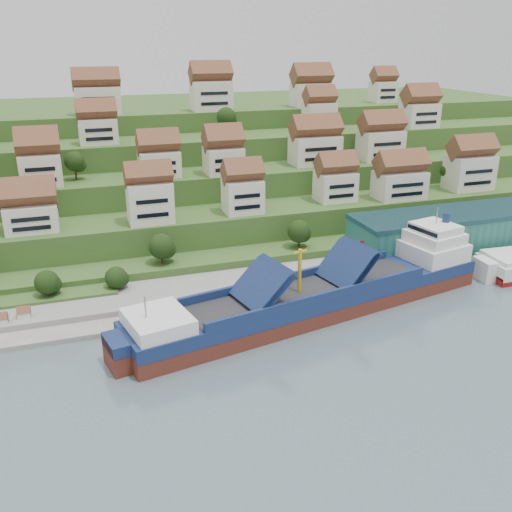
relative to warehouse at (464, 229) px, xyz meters
name	(u,v)px	position (x,y,z in m)	size (l,w,h in m)	color
ground	(302,312)	(-52.00, -17.00, -7.20)	(300.00, 300.00, 0.00)	slate
quay	(354,269)	(-32.00, -2.00, -6.10)	(180.00, 14.00, 2.20)	gray
pebble_beach	(4,326)	(-110.00, -5.00, -6.70)	(45.00, 20.00, 1.00)	gray
hillside	(191,163)	(-52.00, 86.55, 3.46)	(260.00, 128.00, 31.00)	#2D4C1E
hillside_village	(219,148)	(-53.15, 42.37, 16.72)	(156.45, 62.74, 29.29)	silver
hillside_trees	(198,190)	(-63.20, 26.66, 9.05)	(134.36, 62.25, 31.09)	#1D3712
warehouse	(464,229)	(0.00, 0.00, 0.00)	(60.00, 15.00, 10.00)	#24645A
flagpole	(359,255)	(-33.89, -7.00, -0.32)	(1.28, 0.16, 8.00)	gray
cargo_ship	(324,296)	(-47.47, -17.95, -3.84)	(80.83, 28.23, 17.76)	#58241A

